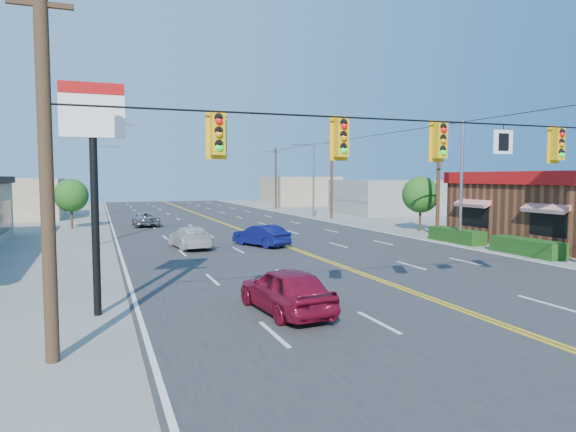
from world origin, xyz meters
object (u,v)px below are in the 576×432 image
object	(u,v)px
pizza_hut_sign	(93,150)
car_white	(190,238)
car_blue	(261,236)
car_magenta	(286,291)
signal_span	(469,159)
car_silver	(146,220)

from	to	relation	value
pizza_hut_sign	car_white	xyz separation A→B (m)	(5.26, 13.95, -4.52)
car_blue	car_white	world-z (taller)	car_blue
pizza_hut_sign	car_magenta	xyz separation A→B (m)	(5.58, -2.00, -4.45)
signal_span	car_magenta	distance (m)	7.02
car_white	car_silver	distance (m)	15.45
signal_span	car_magenta	size ratio (longest dim) A/B	5.63
car_magenta	car_silver	size ratio (longest dim) A/B	0.95
car_white	car_magenta	bearing A→B (deg)	84.99
car_white	signal_span	bearing A→B (deg)	101.21
signal_span	car_silver	bearing A→B (deg)	101.69
car_silver	pizza_hut_sign	bearing A→B (deg)	82.21
signal_span	pizza_hut_sign	size ratio (longest dim) A/B	3.55
car_blue	car_white	distance (m)	4.33
signal_span	car_white	world-z (taller)	signal_span
car_magenta	signal_span	bearing A→B (deg)	153.52
pizza_hut_sign	car_white	size ratio (longest dim) A/B	1.50
signal_span	car_magenta	world-z (taller)	signal_span
car_magenta	car_silver	bearing A→B (deg)	-92.87
signal_span	car_silver	xyz separation A→B (m)	(-6.90, 33.34, -4.25)
car_blue	signal_span	bearing A→B (deg)	70.95
car_magenta	car_white	distance (m)	15.95
pizza_hut_sign	car_blue	size ratio (longest dim) A/B	1.69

